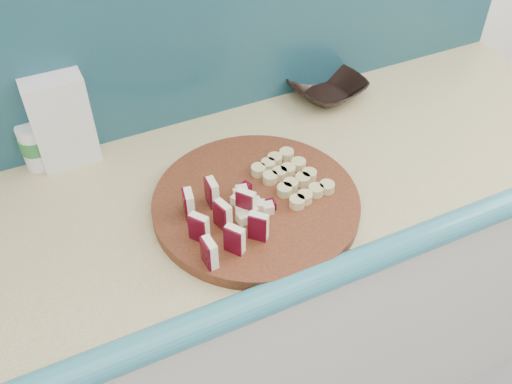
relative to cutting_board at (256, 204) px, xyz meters
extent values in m
cube|color=silver|center=(-0.18, 0.08, -0.48)|extent=(2.20, 0.60, 0.88)
cube|color=tan|center=(-0.18, 0.08, -0.03)|extent=(2.20, 0.60, 0.03)
cube|color=teal|center=(-0.18, -0.22, -0.03)|extent=(2.20, 0.06, 0.03)
cube|color=teal|center=(-0.18, 0.37, 0.24)|extent=(2.20, 0.02, 0.50)
cylinder|color=#411C0E|center=(0.00, 0.00, 0.00)|extent=(0.51, 0.51, 0.03)
cube|color=#FDEFCA|center=(-0.15, -0.12, 0.04)|extent=(0.02, 0.04, 0.06)
cube|color=#450412|center=(-0.16, -0.12, 0.04)|extent=(0.01, 0.04, 0.06)
cube|color=#FDEFCA|center=(-0.14, -0.05, 0.04)|extent=(0.02, 0.04, 0.06)
cube|color=#450412|center=(-0.15, -0.05, 0.04)|extent=(0.01, 0.04, 0.06)
cube|color=#FDEFCA|center=(-0.14, 0.02, 0.04)|extent=(0.02, 0.04, 0.06)
cube|color=#450412|center=(-0.15, 0.01, 0.04)|extent=(0.01, 0.04, 0.06)
cube|color=#FDEFCA|center=(-0.09, -0.11, 0.04)|extent=(0.02, 0.04, 0.06)
cube|color=#450412|center=(-0.10, -0.11, 0.04)|extent=(0.01, 0.04, 0.06)
cube|color=#FDEFCA|center=(-0.09, -0.04, 0.04)|extent=(0.02, 0.04, 0.06)
cube|color=#450412|center=(-0.10, -0.04, 0.04)|extent=(0.01, 0.04, 0.06)
cube|color=#FDEFCA|center=(-0.08, 0.03, 0.04)|extent=(0.02, 0.04, 0.06)
cube|color=#450412|center=(-0.09, 0.03, 0.04)|extent=(0.01, 0.04, 0.06)
cube|color=#FDEFCA|center=(-0.04, -0.10, 0.04)|extent=(0.02, 0.04, 0.06)
cube|color=#450412|center=(-0.05, -0.10, 0.04)|extent=(0.01, 0.04, 0.06)
cube|color=#FDEFCA|center=(-0.04, -0.03, 0.04)|extent=(0.02, 0.04, 0.06)
cube|color=#450412|center=(-0.04, -0.03, 0.04)|extent=(0.01, 0.04, 0.06)
cube|color=beige|center=(-0.02, 0.00, 0.02)|extent=(0.02, 0.02, 0.02)
cube|color=beige|center=(-0.01, 0.01, 0.02)|extent=(0.02, 0.02, 0.02)
cube|color=#450412|center=(-0.01, 0.02, 0.02)|extent=(0.02, 0.02, 0.02)
cube|color=beige|center=(-0.03, 0.01, 0.02)|extent=(0.02, 0.02, 0.02)
cube|color=beige|center=(-0.03, 0.01, 0.02)|extent=(0.02, 0.02, 0.02)
cube|color=beige|center=(-0.05, 0.01, 0.02)|extent=(0.02, 0.02, 0.02)
cube|color=beige|center=(-0.04, 0.00, 0.02)|extent=(0.02, 0.02, 0.02)
cube|color=beige|center=(-0.05, -0.01, 0.02)|extent=(0.02, 0.02, 0.02)
cube|color=#450412|center=(-0.05, -0.02, 0.02)|extent=(0.02, 0.02, 0.02)
cube|color=beige|center=(-0.03, -0.02, 0.02)|extent=(0.02, 0.02, 0.02)
cube|color=beige|center=(-0.03, -0.03, 0.02)|extent=(0.02, 0.02, 0.02)
cube|color=beige|center=(-0.02, -0.01, 0.02)|extent=(0.02, 0.02, 0.02)
cube|color=beige|center=(-0.01, -0.02, 0.02)|extent=(0.02, 0.02, 0.02)
cube|color=beige|center=(0.00, -0.01, 0.02)|extent=(0.02, 0.02, 0.02)
cylinder|color=#CBBB7C|center=(0.07, -0.05, 0.02)|extent=(0.03, 0.03, 0.02)
cylinder|color=#CBBB7C|center=(0.09, -0.05, 0.02)|extent=(0.03, 0.03, 0.02)
cylinder|color=#CBBB7C|center=(0.12, -0.04, 0.02)|extent=(0.03, 0.03, 0.02)
cylinder|color=#CBBB7C|center=(0.14, -0.04, 0.02)|extent=(0.03, 0.03, 0.02)
cylinder|color=#CBBB7C|center=(0.06, -0.01, 0.02)|extent=(0.03, 0.03, 0.02)
cylinder|color=#CBBB7C|center=(0.08, -0.01, 0.02)|extent=(0.03, 0.03, 0.02)
cylinder|color=#CBBB7C|center=(0.11, 0.00, 0.02)|extent=(0.03, 0.03, 0.02)
cylinder|color=#CBBB7C|center=(0.13, 0.00, 0.02)|extent=(0.03, 0.03, 0.02)
cylinder|color=#CBBB7C|center=(0.05, 0.03, 0.02)|extent=(0.03, 0.03, 0.02)
cylinder|color=#CBBB7C|center=(0.07, 0.04, 0.02)|extent=(0.03, 0.03, 0.02)
cylinder|color=#CBBB7C|center=(0.10, 0.04, 0.02)|extent=(0.03, 0.03, 0.02)
cylinder|color=#CBBB7C|center=(0.13, 0.05, 0.02)|extent=(0.03, 0.03, 0.02)
cylinder|color=#CBBB7C|center=(0.04, 0.07, 0.02)|extent=(0.03, 0.03, 0.02)
cylinder|color=#CBBB7C|center=(0.07, 0.08, 0.02)|extent=(0.03, 0.03, 0.02)
cylinder|color=#CBBB7C|center=(0.09, 0.09, 0.02)|extent=(0.03, 0.03, 0.02)
cylinder|color=#CBBB7C|center=(0.12, 0.09, 0.02)|extent=(0.03, 0.03, 0.02)
imported|color=black|center=(0.35, 0.30, 0.01)|extent=(0.23, 0.23, 0.05)
cube|color=silver|center=(-0.32, 0.34, 0.10)|extent=(0.13, 0.09, 0.22)
cylinder|color=white|center=(-0.38, 0.34, 0.04)|extent=(0.06, 0.06, 0.11)
cylinder|color=#2E803A|center=(-0.38, 0.34, 0.05)|extent=(0.07, 0.07, 0.04)
cube|color=gold|center=(0.00, 0.12, -0.01)|extent=(0.10, 0.18, 0.01)
cube|color=gold|center=(0.06, 0.15, -0.01)|extent=(0.07, 0.18, 0.01)
cube|color=gold|center=(0.12, 0.11, -0.01)|extent=(0.14, 0.16, 0.01)
camera|label=1|loc=(-0.37, -0.77, 0.84)|focal=40.00mm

